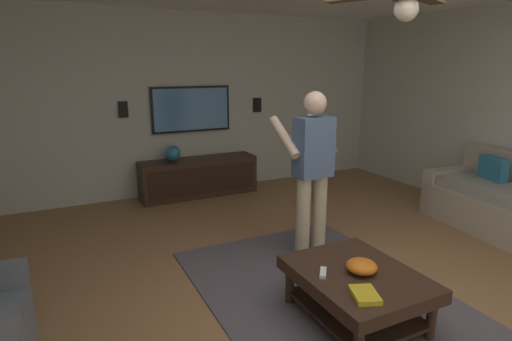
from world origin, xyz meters
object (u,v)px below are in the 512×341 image
object	(u,v)px
remote_white	(323,273)
wall_speaker_right	(123,109)
person_standing	(312,165)
wall_speaker_left	(257,105)
vase_round	(173,153)
bowl	(362,266)
media_console	(199,177)
tv	(191,109)
book	(365,295)
coffee_table	(356,284)

from	to	relation	value
remote_white	wall_speaker_right	xyz separation A→B (m)	(3.68, 0.76, 0.88)
person_standing	remote_white	size ratio (longest dim) A/B	10.93
person_standing	wall_speaker_left	world-z (taller)	person_standing
vase_round	bowl	bearing A→B (deg)	-173.30
bowl	vase_round	size ratio (longest dim) A/B	1.02
media_console	bowl	size ratio (longest dim) A/B	7.56
tv	bowl	world-z (taller)	tv
media_console	wall_speaker_right	distance (m)	1.42
person_standing	book	bearing A→B (deg)	158.16
media_console	wall_speaker_right	world-z (taller)	wall_speaker_right
remote_white	vase_round	size ratio (longest dim) A/B	0.68
coffee_table	remote_white	size ratio (longest dim) A/B	6.67
remote_white	wall_speaker_right	size ratio (longest dim) A/B	0.68
coffee_table	person_standing	distance (m)	1.34
media_console	person_standing	distance (m)	2.50
bowl	remote_white	distance (m)	0.29
remote_white	wall_speaker_left	xyz separation A→B (m)	(3.68, -1.30, 0.86)
wall_speaker_right	person_standing	bearing A→B (deg)	-153.09
wall_speaker_left	wall_speaker_right	size ratio (longest dim) A/B	1.00
wall_speaker_left	tv	bearing A→B (deg)	90.69
coffee_table	vase_round	size ratio (longest dim) A/B	4.55
person_standing	bowl	distance (m)	1.29
remote_white	media_console	bearing A→B (deg)	34.17
media_console	book	distance (m)	3.81
tv	book	distance (m)	4.13
person_standing	tv	bearing A→B (deg)	6.34
media_console	wall_speaker_right	size ratio (longest dim) A/B	7.73
vase_round	wall_speaker_right	xyz separation A→B (m)	(0.22, 0.60, 0.63)
tv	wall_speaker_right	size ratio (longest dim) A/B	5.36
bowl	book	xyz separation A→B (m)	(-0.27, 0.20, -0.03)
remote_white	book	world-z (taller)	book
tv	remote_white	size ratio (longest dim) A/B	7.87
person_standing	remote_white	xyz separation A→B (m)	(-1.05, 0.58, -0.52)
person_standing	wall_speaker_left	distance (m)	2.75
coffee_table	bowl	size ratio (longest dim) A/B	4.45
wall_speaker_right	coffee_table	bearing A→B (deg)	-165.06
media_console	vase_round	distance (m)	0.53
media_console	person_standing	xyz separation A→B (m)	(-2.38, -0.38, 0.66)
media_console	vase_round	size ratio (longest dim) A/B	7.73
media_console	vase_round	xyz separation A→B (m)	(0.04, 0.36, 0.39)
media_console	tv	xyz separation A→B (m)	(0.24, -0.00, 0.98)
vase_round	wall_speaker_right	world-z (taller)	wall_speaker_right
coffee_table	wall_speaker_left	xyz separation A→B (m)	(3.76, -1.05, 0.97)
coffee_table	tv	size ratio (longest dim) A/B	0.85
tv	remote_white	distance (m)	3.77
tv	vase_round	xyz separation A→B (m)	(-0.20, 0.36, -0.59)
coffee_table	book	distance (m)	0.37
wall_speaker_right	wall_speaker_left	bearing A→B (deg)	-90.00
coffee_table	tv	xyz separation A→B (m)	(3.75, 0.04, 0.96)
person_standing	bowl	xyz separation A→B (m)	(-1.15, 0.32, -0.48)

